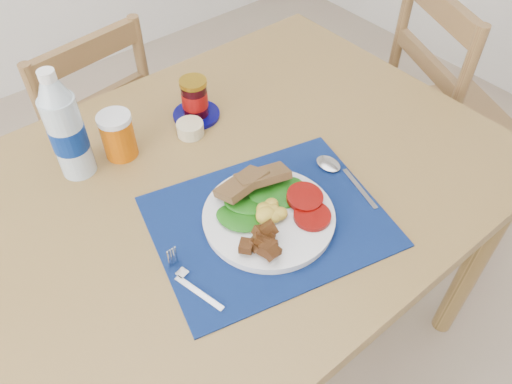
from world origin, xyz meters
The scene contains 11 objects.
table centered at (0.00, 0.20, 0.67)m, with size 1.40×0.90×0.75m.
chair_far centered at (0.02, 0.85, 0.53)m, with size 0.43×0.42×1.04m.
chair_end centered at (0.97, 0.21, 0.56)m, with size 0.52×0.53×1.10m.
placemat centered at (0.07, 0.05, 0.75)m, with size 0.45×0.35×0.00m, color black.
breakfast_plate centered at (0.06, 0.04, 0.77)m, with size 0.26×0.26×0.06m.
fork centered at (-0.14, 0.03, 0.76)m, with size 0.04×0.16×0.00m.
spoon centered at (0.27, 0.06, 0.76)m, with size 0.05×0.19×0.01m.
water_bottle centered at (-0.16, 0.43, 0.86)m, with size 0.08×0.08×0.26m.
juice_glass centered at (-0.06, 0.41, 0.80)m, with size 0.07×0.07×0.10m, color #BF5305.
ramekin centered at (0.10, 0.37, 0.77)m, with size 0.06×0.06×0.03m, color beige.
jam_on_saucer centered at (0.15, 0.42, 0.80)m, with size 0.12×0.12×0.10m.
Camera 1 is at (-0.36, -0.43, 1.52)m, focal length 35.00 mm.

